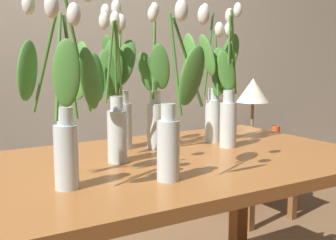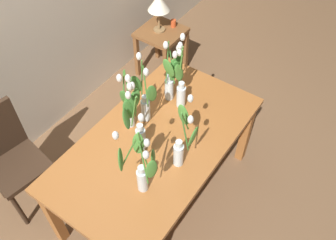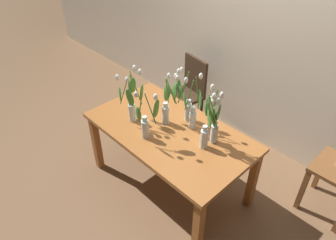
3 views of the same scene
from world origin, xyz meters
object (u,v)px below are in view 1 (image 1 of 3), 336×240
(tulip_vase_0, at_px, (113,103))
(tulip_vase_1, at_px, (176,119))
(tulip_vase_6, at_px, (214,99))
(pillar_candle, at_px, (276,131))
(tulip_vase_2, at_px, (227,90))
(table_lamp, at_px, (253,92))
(tulip_vase_4, at_px, (121,101))
(tulip_vase_3, at_px, (65,107))
(tulip_vase_5, at_px, (155,102))
(dining_table, at_px, (152,186))
(side_table, at_px, (253,154))

(tulip_vase_0, distance_m, tulip_vase_1, 0.33)
(tulip_vase_6, distance_m, pillar_candle, 1.30)
(tulip_vase_2, height_order, table_lamp, tulip_vase_2)
(tulip_vase_0, height_order, tulip_vase_4, tulip_vase_4)
(tulip_vase_2, relative_size, pillar_candle, 7.72)
(tulip_vase_0, bearing_deg, table_lamp, 30.60)
(tulip_vase_3, relative_size, tulip_vase_5, 1.01)
(tulip_vase_2, relative_size, tulip_vase_6, 1.01)
(tulip_vase_2, relative_size, tulip_vase_4, 1.02)
(tulip_vase_0, distance_m, tulip_vase_4, 0.16)
(tulip_vase_4, xyz_separation_m, pillar_candle, (1.45, 0.61, -0.35))
(tulip_vase_3, distance_m, pillar_candle, 2.08)
(tulip_vase_3, bearing_deg, dining_table, 23.29)
(tulip_vase_6, bearing_deg, tulip_vase_2, -75.53)
(side_table, bearing_deg, tulip_vase_5, -148.90)
(dining_table, xyz_separation_m, tulip_vase_4, (-0.01, 0.22, 0.28))
(tulip_vase_1, height_order, side_table, tulip_vase_1)
(tulip_vase_3, relative_size, tulip_vase_4, 1.02)
(tulip_vase_0, xyz_separation_m, tulip_vase_4, (0.09, 0.13, -0.01))
(tulip_vase_3, distance_m, tulip_vase_6, 0.80)
(tulip_vase_0, height_order, tulip_vase_5, tulip_vase_5)
(tulip_vase_0, relative_size, tulip_vase_6, 0.91)
(tulip_vase_1, distance_m, tulip_vase_4, 0.46)
(tulip_vase_5, bearing_deg, pillar_candle, 26.30)
(table_lamp, bearing_deg, tulip_vase_2, -137.21)
(tulip_vase_1, bearing_deg, tulip_vase_0, 98.91)
(dining_table, height_order, tulip_vase_6, tulip_vase_6)
(dining_table, relative_size, tulip_vase_1, 3.08)
(tulip_vase_3, relative_size, tulip_vase_6, 1.01)
(tulip_vase_1, xyz_separation_m, tulip_vase_3, (-0.30, 0.09, 0.05))
(tulip_vase_1, distance_m, tulip_vase_6, 0.58)
(tulip_vase_1, distance_m, table_lamp, 1.78)
(tulip_vase_0, distance_m, tulip_vase_6, 0.49)
(dining_table, bearing_deg, tulip_vase_5, 57.14)
(table_lamp, bearing_deg, dining_table, -144.79)
(dining_table, height_order, tulip_vase_5, tulip_vase_5)
(tulip_vase_3, bearing_deg, tulip_vase_1, -15.77)
(tulip_vase_0, bearing_deg, tulip_vase_4, 54.86)
(dining_table, height_order, side_table, dining_table)
(dining_table, distance_m, side_table, 1.59)
(tulip_vase_1, bearing_deg, tulip_vase_4, 84.62)
(tulip_vase_1, bearing_deg, tulip_vase_5, 67.93)
(tulip_vase_0, xyz_separation_m, tulip_vase_3, (-0.25, -0.24, 0.03))
(tulip_vase_2, relative_size, tulip_vase_3, 1.00)
(tulip_vase_4, bearing_deg, tulip_vase_2, -18.45)
(side_table, relative_size, pillar_candle, 7.33)
(tulip_vase_1, height_order, pillar_candle, tulip_vase_1)
(table_lamp, bearing_deg, tulip_vase_5, -148.14)
(tulip_vase_4, xyz_separation_m, side_table, (1.31, 0.67, -0.50))
(tulip_vase_2, relative_size, table_lamp, 1.45)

